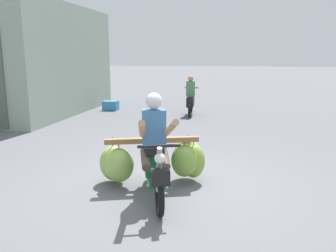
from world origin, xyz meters
TOP-DOWN VIEW (x-y plane):
  - ground_plane at (0.00, 0.00)m, footprint 120.00×120.00m
  - motorbike_main_loaded at (-0.18, -0.02)m, footprint 1.84×2.02m
  - motorbike_distant_ahead_left at (-0.52, 6.79)m, footprint 0.50×1.62m
  - shopfront_building at (-6.18, 6.35)m, footprint 3.37×6.33m
  - produce_crate at (-3.69, 7.32)m, footprint 0.56×0.40m

SIDE VIEW (x-z plane):
  - ground_plane at x=0.00m, z-range 0.00..0.00m
  - produce_crate at x=-3.69m, z-range 0.00..0.36m
  - motorbike_main_loaded at x=-0.18m, z-range -0.30..1.28m
  - motorbike_distant_ahead_left at x=-0.52m, z-range -0.13..1.27m
  - shopfront_building at x=-6.18m, z-range 0.00..3.81m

